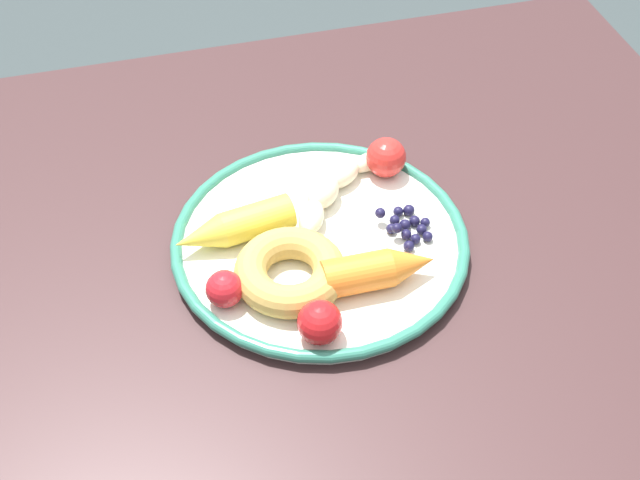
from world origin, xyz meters
TOP-DOWN VIEW (x-y plane):
  - dining_table at (0.00, 0.00)m, footprint 1.03×0.82m
  - plate at (0.03, 0.03)m, footprint 0.30×0.30m
  - banana at (0.05, 0.07)m, footprint 0.13×0.14m
  - carrot_orange at (0.07, -0.04)m, footprint 0.11×0.04m
  - carrot_yellow at (-0.05, 0.05)m, footprint 0.12×0.05m
  - donut at (-0.01, -0.02)m, footprint 0.14×0.14m
  - blueberry_pile at (0.12, 0.02)m, footprint 0.05×0.06m
  - tomato_near at (-0.00, -0.09)m, footprint 0.04×0.04m
  - tomato_mid at (0.12, 0.11)m, footprint 0.04×0.04m
  - tomato_far at (-0.07, -0.03)m, footprint 0.04×0.04m

SIDE VIEW (x-z plane):
  - dining_table at x=0.00m, z-range 0.26..0.97m
  - plate at x=0.03m, z-range 0.70..0.72m
  - blueberry_pile at x=0.12m, z-range 0.71..0.73m
  - banana at x=0.05m, z-range 0.71..0.74m
  - donut at x=-0.01m, z-range 0.71..0.75m
  - carrot_yellow at x=-0.05m, z-range 0.71..0.75m
  - tomato_far at x=-0.07m, z-range 0.71..0.75m
  - carrot_orange at x=0.07m, z-range 0.71..0.75m
  - tomato_near at x=0.00m, z-range 0.71..0.75m
  - tomato_mid at x=0.12m, z-range 0.71..0.76m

